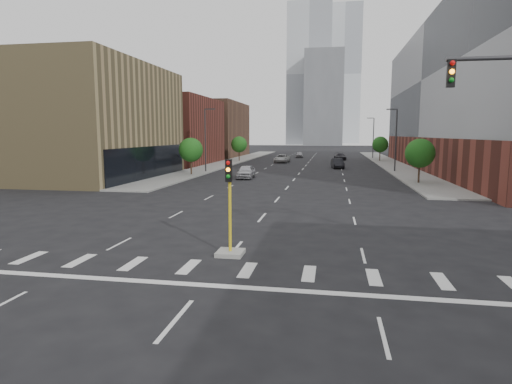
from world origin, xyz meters
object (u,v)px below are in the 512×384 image
(car_near_left, at_px, (246,172))
(car_far_left, at_px, (282,159))
(car_mid_right, at_px, (337,163))
(car_distant, at_px, (299,155))
(car_deep_right, at_px, (340,157))
(median_traffic_signal, at_px, (230,234))

(car_near_left, height_order, car_far_left, car_near_left)
(car_mid_right, height_order, car_distant, car_mid_right)
(car_near_left, distance_m, car_distant, 48.34)
(car_far_left, bearing_deg, car_deep_right, 44.79)
(median_traffic_signal, xyz_separation_m, car_far_left, (-5.04, 63.88, -0.20))
(car_distant, bearing_deg, car_mid_right, -78.84)
(car_distant, bearing_deg, car_deep_right, -43.32)
(median_traffic_signal, xyz_separation_m, car_mid_right, (5.37, 51.61, -0.18))
(car_far_left, height_order, car_deep_right, car_far_left)
(car_deep_right, xyz_separation_m, car_distant, (-9.24, 7.47, -0.05))
(car_mid_right, distance_m, car_far_left, 16.09)
(median_traffic_signal, bearing_deg, car_near_left, 100.22)
(car_mid_right, relative_size, car_deep_right, 0.97)
(car_deep_right, relative_size, car_distant, 1.26)
(car_near_left, bearing_deg, median_traffic_signal, -81.39)
(median_traffic_signal, distance_m, car_mid_right, 51.89)
(car_near_left, distance_m, car_mid_right, 21.27)
(median_traffic_signal, relative_size, car_near_left, 0.90)
(car_near_left, relative_size, car_mid_right, 1.02)
(car_far_left, bearing_deg, car_mid_right, -48.22)
(car_mid_right, xyz_separation_m, car_deep_right, (0.81, 22.85, -0.07))
(car_mid_right, xyz_separation_m, car_far_left, (-10.41, 12.27, -0.01))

